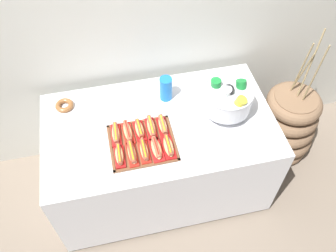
% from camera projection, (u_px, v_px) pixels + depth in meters
% --- Properties ---
extents(ground_plane, '(10.00, 10.00, 0.00)m').
position_uv_depth(ground_plane, '(161.00, 182.00, 2.91)').
color(ground_plane, '#7A6B5B').
extents(back_wall, '(6.00, 0.10, 2.60)m').
position_uv_depth(back_wall, '(140.00, 4.00, 2.23)').
color(back_wall, beige).
rests_on(back_wall, ground_plane).
extents(buffet_table, '(1.52, 0.86, 0.76)m').
position_uv_depth(buffet_table, '(160.00, 155.00, 2.60)').
color(buffet_table, silver).
rests_on(buffet_table, ground_plane).
extents(floor_vase, '(0.50, 0.50, 1.18)m').
position_uv_depth(floor_vase, '(285.00, 125.00, 2.89)').
color(floor_vase, brown).
rests_on(floor_vase, ground_plane).
extents(serving_tray, '(0.41, 0.36, 0.01)m').
position_uv_depth(serving_tray, '(142.00, 143.00, 2.21)').
color(serving_tray, brown).
rests_on(serving_tray, buffet_table).
extents(hot_dog_0, '(0.06, 0.16, 0.06)m').
position_uv_depth(hot_dog_0, '(119.00, 155.00, 2.12)').
color(hot_dog_0, red).
rests_on(hot_dog_0, serving_tray).
extents(hot_dog_1, '(0.06, 0.18, 0.06)m').
position_uv_depth(hot_dog_1, '(132.00, 153.00, 2.13)').
color(hot_dog_1, red).
rests_on(hot_dog_1, serving_tray).
extents(hot_dog_2, '(0.06, 0.16, 0.06)m').
position_uv_depth(hot_dog_2, '(144.00, 151.00, 2.14)').
color(hot_dog_2, red).
rests_on(hot_dog_2, serving_tray).
extents(hot_dog_3, '(0.08, 0.18, 0.06)m').
position_uv_depth(hot_dog_3, '(156.00, 149.00, 2.15)').
color(hot_dog_3, red).
rests_on(hot_dog_3, serving_tray).
extents(hot_dog_4, '(0.07, 0.17, 0.06)m').
position_uv_depth(hot_dog_4, '(168.00, 147.00, 2.16)').
color(hot_dog_4, '#B21414').
rests_on(hot_dog_4, serving_tray).
extents(hot_dog_5, '(0.07, 0.18, 0.06)m').
position_uv_depth(hot_dog_5, '(116.00, 134.00, 2.22)').
color(hot_dog_5, red).
rests_on(hot_dog_5, serving_tray).
extents(hot_dog_6, '(0.07, 0.18, 0.06)m').
position_uv_depth(hot_dog_6, '(128.00, 132.00, 2.23)').
color(hot_dog_6, red).
rests_on(hot_dog_6, serving_tray).
extents(hot_dog_7, '(0.07, 0.16, 0.06)m').
position_uv_depth(hot_dog_7, '(140.00, 130.00, 2.24)').
color(hot_dog_7, '#B21414').
rests_on(hot_dog_7, serving_tray).
extents(hot_dog_8, '(0.06, 0.18, 0.06)m').
position_uv_depth(hot_dog_8, '(151.00, 128.00, 2.25)').
color(hot_dog_8, red).
rests_on(hot_dog_8, serving_tray).
extents(hot_dog_9, '(0.06, 0.16, 0.06)m').
position_uv_depth(hot_dog_9, '(163.00, 126.00, 2.26)').
color(hot_dog_9, '#B21414').
rests_on(hot_dog_9, serving_tray).
extents(punch_bowl, '(0.33, 0.33, 0.26)m').
position_uv_depth(punch_bowl, '(227.00, 98.00, 2.26)').
color(punch_bowl, silver).
rests_on(punch_bowl, buffet_table).
extents(cup_stack, '(0.09, 0.09, 0.18)m').
position_uv_depth(cup_stack, '(166.00, 89.00, 2.39)').
color(cup_stack, blue).
rests_on(cup_stack, buffet_table).
extents(donut, '(0.12, 0.12, 0.03)m').
position_uv_depth(donut, '(64.00, 105.00, 2.39)').
color(donut, brown).
rests_on(donut, buffet_table).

